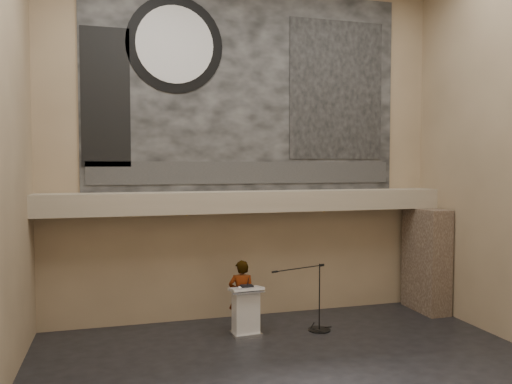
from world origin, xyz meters
name	(u,v)px	position (x,y,z in m)	size (l,w,h in m)	color
floor	(305,380)	(0.00, 0.00, 0.00)	(10.00, 10.00, 0.00)	black
wall_back	(247,149)	(0.00, 4.00, 4.25)	(10.00, 0.02, 8.50)	#867055
wall_front	(457,122)	(0.00, -4.00, 4.25)	(10.00, 0.02, 8.50)	#867055
soffit	(252,201)	(0.00, 3.60, 2.95)	(10.00, 0.80, 0.50)	gray
sprinkler_left	(187,215)	(-1.60, 3.55, 2.67)	(0.04, 0.04, 0.06)	#B2893D
sprinkler_right	(324,211)	(1.90, 3.55, 2.67)	(0.04, 0.04, 0.06)	#B2893D
banner	(248,90)	(0.00, 3.97, 5.70)	(8.00, 0.05, 5.00)	black
banner_text_strip	(248,173)	(0.00, 3.93, 3.65)	(7.76, 0.02, 0.55)	#2A2A2A
banner_clock_rim	(175,45)	(-1.80, 3.93, 6.70)	(2.30, 2.30, 0.02)	black
banner_clock_face	(175,44)	(-1.80, 3.91, 6.70)	(1.84, 1.84, 0.02)	silver
banner_building_print	(337,90)	(2.40, 3.93, 5.80)	(2.60, 0.02, 3.60)	black
banner_brick_print	(106,97)	(-3.40, 3.93, 5.40)	(1.10, 0.02, 3.20)	black
stone_pier	(426,260)	(4.65, 3.15, 1.35)	(0.60, 1.40, 2.70)	#47372B
lectern	(246,311)	(-0.43, 2.53, 0.55)	(0.74, 0.56, 1.13)	silver
binder	(247,286)	(-0.40, 2.56, 1.12)	(0.27, 0.22, 0.04)	black
papers	(244,288)	(-0.49, 2.47, 1.10)	(0.22, 0.31, 0.01)	white
speaker_person	(242,296)	(-0.45, 2.84, 0.83)	(0.60, 0.40, 1.66)	silver
mic_stand	(318,320)	(1.26, 2.40, 0.25)	(1.54, 0.66, 1.56)	black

